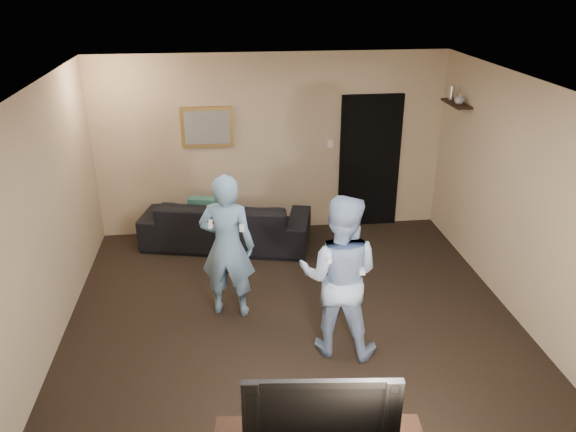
{
  "coord_description": "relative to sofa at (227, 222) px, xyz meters",
  "views": [
    {
      "loc": [
        -0.68,
        -5.25,
        3.61
      ],
      "look_at": [
        -0.02,
        0.3,
        1.15
      ],
      "focal_mm": 35.0,
      "sensor_mm": 36.0,
      "label": 1
    }
  ],
  "objects": [
    {
      "name": "ground",
      "position": [
        0.69,
        -2.02,
        -0.34
      ],
      "size": [
        5.0,
        5.0,
        0.0
      ],
      "primitive_type": "plane",
      "color": "black",
      "rests_on": "ground"
    },
    {
      "name": "ceiling",
      "position": [
        0.69,
        -2.02,
        2.26
      ],
      "size": [
        5.0,
        5.0,
        0.04
      ],
      "primitive_type": "cube",
      "color": "silver",
      "rests_on": "wall_back"
    },
    {
      "name": "wall_back",
      "position": [
        0.69,
        0.48,
        0.96
      ],
      "size": [
        5.0,
        0.04,
        2.6
      ],
      "primitive_type": "cube",
      "color": "tan",
      "rests_on": "ground"
    },
    {
      "name": "wall_front",
      "position": [
        0.69,
        -4.52,
        0.96
      ],
      "size": [
        5.0,
        0.04,
        2.6
      ],
      "primitive_type": "cube",
      "color": "tan",
      "rests_on": "ground"
    },
    {
      "name": "wall_left",
      "position": [
        -1.81,
        -2.02,
        0.96
      ],
      "size": [
        0.04,
        5.0,
        2.6
      ],
      "primitive_type": "cube",
      "color": "tan",
      "rests_on": "ground"
    },
    {
      "name": "wall_right",
      "position": [
        3.19,
        -2.02,
        0.96
      ],
      "size": [
        0.04,
        5.0,
        2.6
      ],
      "primitive_type": "cube",
      "color": "tan",
      "rests_on": "ground"
    },
    {
      "name": "sofa",
      "position": [
        0.0,
        0.0,
        0.0
      ],
      "size": [
        2.47,
        1.41,
        0.68
      ],
      "primitive_type": "imported",
      "rotation": [
        0.0,
        0.0,
        2.91
      ],
      "color": "black",
      "rests_on": "ground"
    },
    {
      "name": "throw_pillow",
      "position": [
        -0.28,
        0.0,
        0.14
      ],
      "size": [
        0.49,
        0.26,
        0.47
      ],
      "primitive_type": "cube",
      "rotation": [
        0.0,
        0.0,
        -0.25
      ],
      "color": "#1B5149",
      "rests_on": "sofa"
    },
    {
      "name": "painting_frame",
      "position": [
        -0.21,
        0.45,
        1.26
      ],
      "size": [
        0.72,
        0.05,
        0.57
      ],
      "primitive_type": "cube",
      "color": "olive",
      "rests_on": "wall_back"
    },
    {
      "name": "painting_canvas",
      "position": [
        -0.21,
        0.43,
        1.26
      ],
      "size": [
        0.62,
        0.01,
        0.47
      ],
      "primitive_type": "cube",
      "color": "slate",
      "rests_on": "painting_frame"
    },
    {
      "name": "doorway",
      "position": [
        2.14,
        0.45,
        0.66
      ],
      "size": [
        0.9,
        0.06,
        2.0
      ],
      "primitive_type": "cube",
      "color": "black",
      "rests_on": "ground"
    },
    {
      "name": "light_switch",
      "position": [
        1.54,
        0.45,
        0.96
      ],
      "size": [
        0.08,
        0.02,
        0.12
      ],
      "primitive_type": "cube",
      "color": "silver",
      "rests_on": "wall_back"
    },
    {
      "name": "wall_shelf",
      "position": [
        3.08,
        -0.22,
        1.65
      ],
      "size": [
        0.2,
        0.6,
        0.03
      ],
      "primitive_type": "cube",
      "color": "black",
      "rests_on": "wall_right"
    },
    {
      "name": "shelf_vase",
      "position": [
        3.08,
        -0.3,
        1.73
      ],
      "size": [
        0.14,
        0.14,
        0.13
      ],
      "primitive_type": "imported",
      "rotation": [
        0.0,
        0.0,
        0.06
      ],
      "color": "#A6A6AA",
      "rests_on": "wall_shelf"
    },
    {
      "name": "shelf_figurine",
      "position": [
        3.08,
        -0.03,
        1.76
      ],
      "size": [
        0.06,
        0.06,
        0.18
      ],
      "primitive_type": "cylinder",
      "color": "silver",
      "rests_on": "wall_shelf"
    },
    {
      "name": "television",
      "position": [
        0.59,
        -4.29,
        0.49
      ],
      "size": [
        1.08,
        0.25,
        0.62
      ],
      "primitive_type": "imported",
      "rotation": [
        0.0,
        0.0,
        -0.1
      ],
      "color": "black",
      "rests_on": "tv_console"
    },
    {
      "name": "wii_player_left",
      "position": [
        -0.0,
        -1.75,
        0.5
      ],
      "size": [
        0.68,
        0.55,
        1.67
      ],
      "color": "#6C96BC",
      "rests_on": "ground"
    },
    {
      "name": "wii_player_right",
      "position": [
        1.08,
        -2.56,
        0.51
      ],
      "size": [
        0.99,
        0.88,
        1.7
      ],
      "color": "#9AB8E1",
      "rests_on": "ground"
    }
  ]
}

